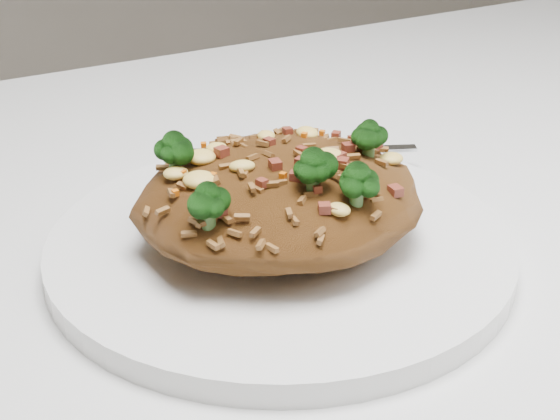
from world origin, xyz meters
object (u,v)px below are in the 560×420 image
(fried_rice, at_px, (280,185))
(fork, at_px, (313,151))
(dining_table, at_px, (396,316))
(plate, at_px, (280,244))

(fried_rice, bearing_deg, fork, 48.05)
(fried_rice, xyz_separation_m, fork, (0.08, 0.09, -0.03))
(dining_table, relative_size, plate, 4.56)
(dining_table, xyz_separation_m, fork, (-0.03, 0.07, 0.11))
(plate, relative_size, fork, 1.73)
(fork, bearing_deg, plate, -106.02)
(fried_rice, height_order, fork, fried_rice)
(dining_table, height_order, fork, fork)
(plate, height_order, fork, fork)
(plate, bearing_deg, fried_rice, -113.70)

